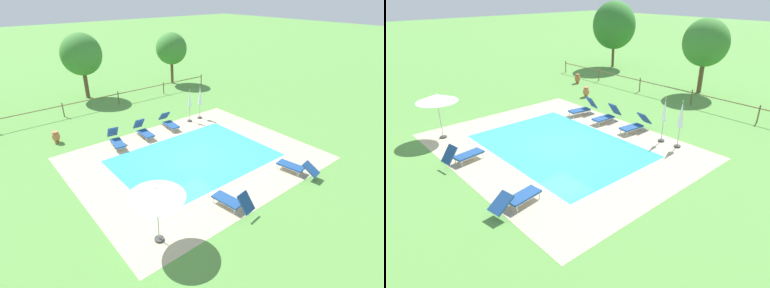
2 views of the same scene
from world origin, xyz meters
TOP-DOWN VIEW (x-y plane):
  - ground_plane at (0.00, 0.00)m, footprint 160.00×160.00m
  - pool_deck_paving at (0.00, 0.00)m, footprint 12.59×9.98m
  - swimming_pool_water at (0.00, 0.00)m, footprint 8.37×5.76m
  - pool_coping_rim at (0.00, 0.00)m, footprint 8.85×6.24m
  - sun_lounger_north_near_steps at (-2.67, 4.00)m, footprint 0.88×1.89m
  - sun_lounger_north_mid at (3.02, -4.34)m, footprint 0.92×2.11m
  - sun_lounger_north_far at (1.26, 4.24)m, footprint 0.79×1.96m
  - sun_lounger_north_end at (-0.75, 4.11)m, footprint 0.69×1.85m
  - sun_lounger_south_near_corner at (-1.45, -4.29)m, footprint 0.86×1.91m
  - patio_umbrella_open_foreground at (-4.84, -3.88)m, footprint 2.04×2.04m
  - patio_umbrella_closed_row_west at (3.00, 4.23)m, footprint 0.32×0.32m
  - patio_umbrella_closed_row_mid_west at (3.93, 4.26)m, footprint 0.32×0.32m
  - terracotta_urn_near_fence at (-8.56, 8.78)m, footprint 0.46×0.46m
  - terracotta_urn_by_tree at (-5.28, 6.69)m, footprint 0.46×0.46m
  - perimeter_fence at (-1.41, 10.60)m, footprint 21.76×0.08m
  - tree_far_west at (-0.53, 13.80)m, footprint 3.26×3.26m
  - tree_west_mid at (-11.08, 15.66)m, footprint 4.05×4.05m

SIDE VIEW (x-z plane):
  - ground_plane at x=0.00m, z-range 0.00..0.00m
  - pool_deck_paving at x=0.00m, z-range 0.00..0.01m
  - swimming_pool_water at x=0.00m, z-range 0.00..0.01m
  - pool_coping_rim at x=0.00m, z-range 0.01..0.01m
  - sun_lounger_north_mid at x=3.02m, z-range -0.03..0.75m
  - terracotta_urn_by_tree at x=-5.28m, z-range 0.03..0.74m
  - sun_lounger_north_far at x=1.26m, z-range -0.09..0.86m
  - sun_lounger_south_near_corner at x=-1.45m, z-range -0.10..0.90m
  - sun_lounger_north_end at x=-0.75m, z-range -0.11..0.90m
  - sun_lounger_north_near_steps at x=-2.67m, z-range -0.11..0.91m
  - terracotta_urn_near_fence at x=-8.56m, z-range 0.03..0.77m
  - perimeter_fence at x=-1.41m, z-range 0.19..1.24m
  - patio_umbrella_closed_row_west at x=3.00m, z-range 0.26..2.57m
  - patio_umbrella_closed_row_mid_west at x=3.93m, z-range 0.37..2.74m
  - patio_umbrella_open_foreground at x=-4.84m, z-range 0.95..3.32m
  - tree_far_west at x=-0.53m, z-range 0.95..6.22m
  - tree_west_mid at x=-11.08m, z-range 0.86..6.93m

